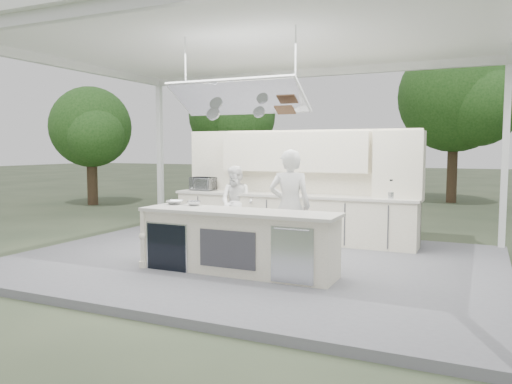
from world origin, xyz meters
The scene contains 12 objects.
ground centered at (0.00, 0.00, 0.00)m, with size 90.00×90.00×0.00m, color #4D563B.
stage_deck centered at (0.00, 0.00, 0.06)m, with size 8.00×6.00×0.12m, color slate.
tent centered at (0.00, -0.01, 3.71)m, with size 8.20×6.20×3.86m.
demo_island centered at (0.18, -0.91, 0.60)m, with size 3.10×0.79×0.95m.
back_counter centered at (0.00, 1.90, 0.60)m, with size 5.08×0.72×0.95m.
back_wall_unit centered at (0.44, 2.11, 1.57)m, with size 5.05×0.48×2.25m.
tree_cluster centered at (-0.16, 9.77, 3.29)m, with size 19.55×9.40×5.85m.
head_chef centered at (0.69, 0.00, 1.05)m, with size 0.68×0.45×1.86m, color white.
sous_chef centered at (-1.06, 1.55, 0.88)m, with size 0.74×0.58×1.52m, color white.
toaster_oven centered at (-2.07, 1.91, 1.22)m, with size 0.52×0.35×0.29m, color silver.
bowl_large centered at (-1.10, -0.65, 1.10)m, with size 0.28×0.28×0.07m, color silver.
bowl_small centered at (-0.73, -0.65, 1.11)m, with size 0.23×0.23×0.07m, color silver.
Camera 1 is at (3.53, -7.56, 2.00)m, focal length 35.00 mm.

